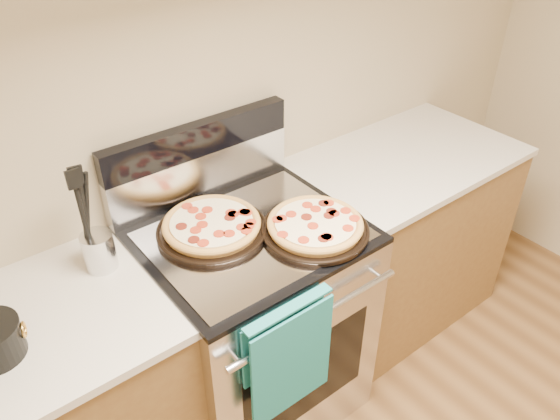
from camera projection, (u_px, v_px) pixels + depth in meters
wall_back at (187, 86)px, 1.91m from camera, size 4.00×0.00×4.00m
range_body at (253, 324)px, 2.20m from camera, size 0.76×0.68×0.90m
oven_window at (306, 378)px, 1.98m from camera, size 0.56×0.01×0.40m
cooktop at (249, 234)px, 1.93m from camera, size 0.76×0.68×0.02m
backsplash_lower at (201, 174)px, 2.08m from camera, size 0.76×0.06×0.18m
backsplash_upper at (198, 139)px, 1.99m from camera, size 0.76×0.06×0.12m
oven_handle at (317, 317)px, 1.75m from camera, size 0.70×0.03×0.03m
dish_towel at (288, 356)px, 1.75m from camera, size 0.32×0.05×0.42m
foil_sheet at (254, 235)px, 1.91m from camera, size 0.70×0.55×0.01m
cabinet_right at (395, 240)px, 2.67m from camera, size 1.00×0.62×0.88m
countertop_right at (408, 159)px, 2.40m from camera, size 1.02×0.64×0.03m
pepperoni_pizza_back at (212, 226)px, 1.90m from camera, size 0.49×0.49×0.05m
pepperoni_pizza_front at (315, 226)px, 1.90m from camera, size 0.47×0.47×0.05m
utensil_crock at (99, 251)px, 1.75m from camera, size 0.11×0.11×0.13m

